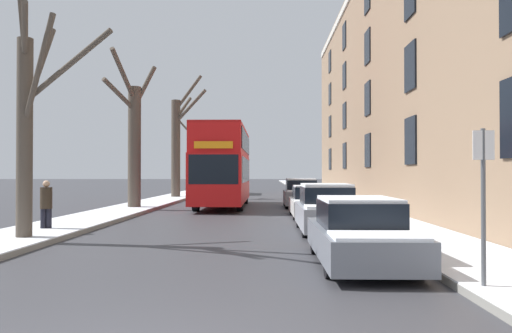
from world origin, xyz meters
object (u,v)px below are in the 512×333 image
Objects in this scene: bare_tree_left_0 at (28,119)px; pedestrian_left_sidewalk at (46,204)px; bare_tree_left_1 at (134,140)px; double_decker_bus at (223,163)px; street_sign_post at (483,200)px; oncoming_van at (226,180)px; bare_tree_left_2 at (177,142)px; parked_car_1 at (326,210)px; parked_car_2 at (311,202)px; bare_tree_left_3 at (198,161)px; parked_car_0 at (359,233)px; parked_car_3 at (301,194)px.

pedestrian_left_sidewalk is (-0.47, 2.17, -2.39)m from bare_tree_left_0.
double_decker_bus is at bearing 28.74° from bare_tree_left_1.
street_sign_post reaches higher than pedestrian_left_sidewalk.
pedestrian_left_sidewalk is at bearing -90.41° from bare_tree_left_1.
double_decker_bus reaches higher than oncoming_van.
bare_tree_left_2 reaches higher than parked_car_1.
double_decker_bus is 13.00m from pedestrian_left_sidewalk.
bare_tree_left_0 reaches higher than street_sign_post.
parked_car_2 is (4.25, -6.20, -1.79)m from double_decker_bus.
oncoming_van is (-1.27, 16.98, -1.16)m from double_decker_bus.
bare_tree_left_0 is 1.08× the size of bare_tree_left_3.
oncoming_van is (-5.52, 23.17, 0.63)m from parked_car_2.
bare_tree_left_0 is 0.82× the size of bare_tree_left_2.
oncoming_van is (3.00, -3.63, -1.78)m from bare_tree_left_3.
bare_tree_left_0 is at bearing -135.22° from parked_car_2.
parked_car_0 is 1.12× the size of parked_car_3.
bare_tree_left_1 is 20.14m from street_sign_post.
bare_tree_left_3 is at bearing 90.60° from bare_tree_left_2.
parked_car_2 is at bearing 95.77° from street_sign_post.
double_decker_bus reaches higher than street_sign_post.
parked_car_3 is at bearing 15.87° from bare_tree_left_1.
parked_car_3 is 14.96m from pedestrian_left_sidewalk.
oncoming_van is at bearing 94.29° from double_decker_bus.
parked_car_0 is (8.17, -2.84, -2.66)m from bare_tree_left_0.
bare_tree_left_1 reaches higher than oncoming_van.
parked_car_0 is at bearing -90.00° from parked_car_3.
bare_tree_left_3 reaches higher than parked_car_3.
parked_car_0 is at bearing -76.07° from double_decker_bus.
double_decker_bus is at bearing -126.97° from pedestrian_left_sidewalk.
bare_tree_left_3 is at bearing 107.65° from parked_car_2.
parked_car_2 is (0.00, 5.42, -0.07)m from parked_car_1.
bare_tree_left_2 is at bearing -89.40° from bare_tree_left_3.
double_decker_bus is at bearing -85.71° from oncoming_van.
bare_tree_left_1 reaches higher than parked_car_1.
parked_car_0 is at bearing 117.63° from street_sign_post.
pedestrian_left_sidewalk is at bearing -176.53° from parked_car_1.
bare_tree_left_2 is at bearing -107.72° from pedestrian_left_sidewalk.
bare_tree_left_2 reaches higher than pedestrian_left_sidewalk.
bare_tree_left_3 is at bearing 104.83° from parked_car_1.
street_sign_post reaches higher than parked_car_0.
parked_car_2 is (8.53, -26.80, -2.41)m from bare_tree_left_3.
parked_car_2 is (8.58, -3.83, -2.91)m from bare_tree_left_1.
street_sign_post is at bearing -84.23° from parked_car_2.
parked_car_1 is (-0.00, 5.53, 0.07)m from parked_car_0.
parked_car_0 is 1.02× the size of parked_car_1.
bare_tree_left_3 is 5.04m from oncoming_van.
bare_tree_left_3 reaches higher than parked_car_0.
parked_car_3 is 17.80m from oncoming_van.
bare_tree_left_1 is 1.68× the size of parked_car_2.
parked_car_1 is 8.30m from street_sign_post.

